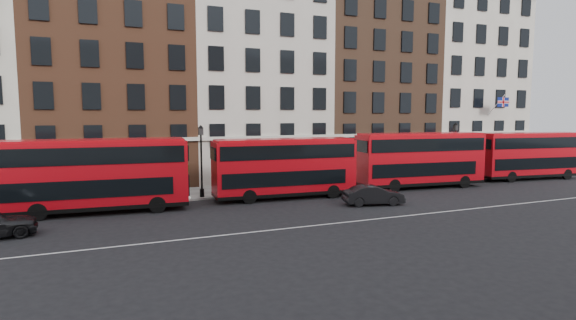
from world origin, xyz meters
name	(u,v)px	position (x,y,z in m)	size (l,w,h in m)	color
ground	(343,214)	(0.00, 0.00, 0.00)	(120.00, 120.00, 0.00)	black
pavement	(281,187)	(0.00, 10.50, 0.07)	(80.00, 5.00, 0.15)	gray
kerb	(293,192)	(0.00, 8.00, 0.08)	(80.00, 0.30, 0.16)	gray
road_centre_line	(359,221)	(0.00, -2.00, 0.01)	(70.00, 0.12, 0.01)	white
building_terrace	(250,73)	(-0.31, 17.88, 10.24)	(64.00, 11.95, 22.00)	#B9B4A0
bus_a	(96,174)	(-14.26, 6.24, 2.51)	(11.32, 3.48, 4.69)	#B00912
bus_b	(284,167)	(-1.42, 6.24, 2.39)	(10.73, 3.19, 4.45)	#B00912
bus_c	(420,159)	(10.97, 6.24, 2.50)	(11.30, 3.68, 4.66)	#B00912
bus_d	(529,154)	(23.88, 6.24, 2.40)	(10.88, 3.78, 4.48)	#B00912
car_front	(373,195)	(3.36, 1.66, 0.69)	(1.45, 4.16, 1.37)	black
lamp_post_left	(201,157)	(-7.13, 8.40, 3.08)	(0.44, 0.44, 5.33)	black
lamp_post_right	(455,148)	(16.80, 8.45, 3.08)	(0.44, 0.44, 5.33)	black
traffic_light	(529,152)	(26.25, 8.18, 2.45)	(0.25, 0.45, 3.27)	black
iron_railings	(272,177)	(0.00, 12.70, 0.65)	(6.60, 0.06, 1.00)	black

